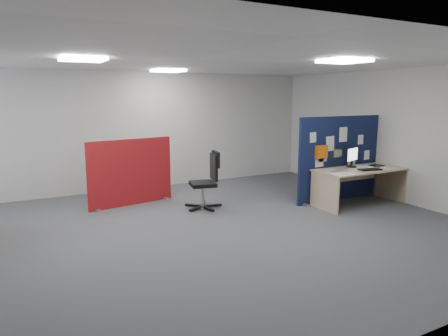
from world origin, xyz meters
name	(u,v)px	position (x,y,z in m)	size (l,w,h in m)	color
floor	(196,233)	(0.00, 0.00, 0.00)	(9.00, 9.00, 0.00)	#505257
ceiling	(194,59)	(0.00, 0.00, 2.70)	(9.00, 7.00, 0.02)	white
wall_back	(134,131)	(0.00, 3.50, 1.35)	(9.00, 0.02, 2.70)	silver
wall_front	(377,202)	(0.00, -3.50, 1.35)	(9.00, 0.02, 2.70)	silver
wall_right	(396,136)	(4.50, 0.00, 1.35)	(0.02, 7.00, 2.70)	silver
ceiling_lights	(197,65)	(0.33, 0.67, 2.67)	(4.10, 4.10, 0.04)	white
navy_divider	(339,159)	(3.46, 0.50, 0.88)	(2.12, 0.30, 1.75)	#0F1037
main_desk	(358,177)	(3.58, 0.08, 0.56)	(1.87, 0.83, 0.73)	tan
monitor_main	(352,156)	(3.57, 0.26, 0.96)	(0.45, 0.19, 0.41)	black
keyboard	(370,169)	(3.64, -0.15, 0.74)	(0.45, 0.18, 0.03)	black
mouse	(377,168)	(3.88, -0.11, 0.74)	(0.10, 0.06, 0.03)	#A5A4A9
paper_tray	(376,166)	(4.12, 0.12, 0.74)	(0.28, 0.22, 0.01)	black
red_divider	(131,173)	(-0.46, 2.14, 0.65)	(1.75, 0.36, 1.32)	maroon
office_chair	(208,177)	(0.80, 1.21, 0.62)	(0.72, 0.71, 1.09)	black
desk_papers	(354,169)	(3.43, 0.04, 0.73)	(1.55, 0.89, 0.00)	white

